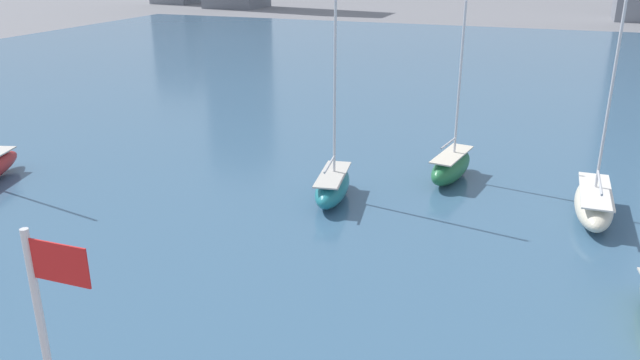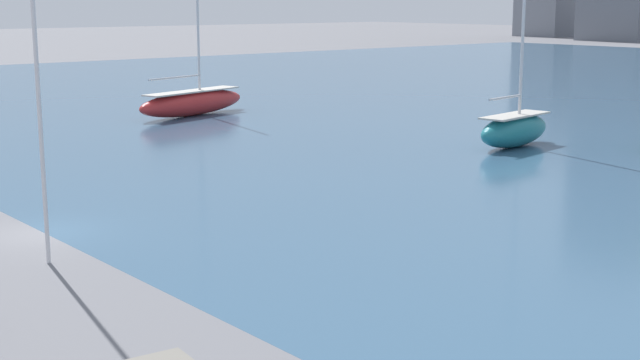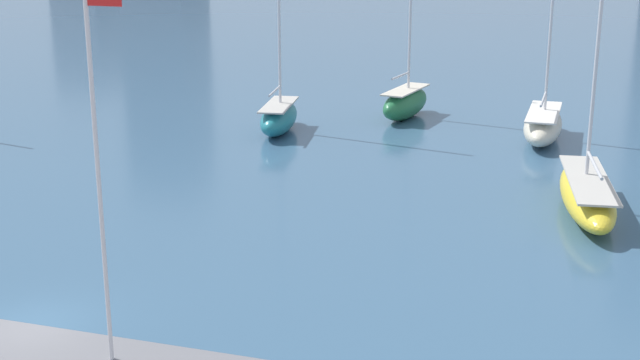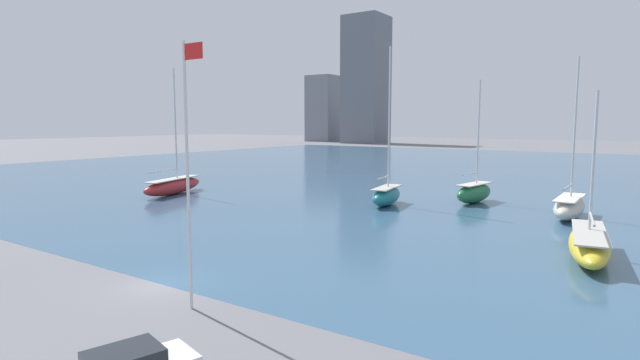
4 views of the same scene
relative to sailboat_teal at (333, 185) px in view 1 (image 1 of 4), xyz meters
The scene contains 4 objects.
harbor_water 40.39m from the sailboat_teal, 87.71° to the left, with size 180.00×140.00×0.00m.
sailboat_teal is the anchor object (origin of this frame).
sailboat_green 9.74m from the sailboat_teal, 43.87° to the left, with size 3.08×6.81×13.03m.
sailboat_cream 17.00m from the sailboat_teal, ahead, with size 2.34×8.22×14.33m.
Camera 1 is at (11.39, -8.24, 16.28)m, focal length 35.00 mm.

